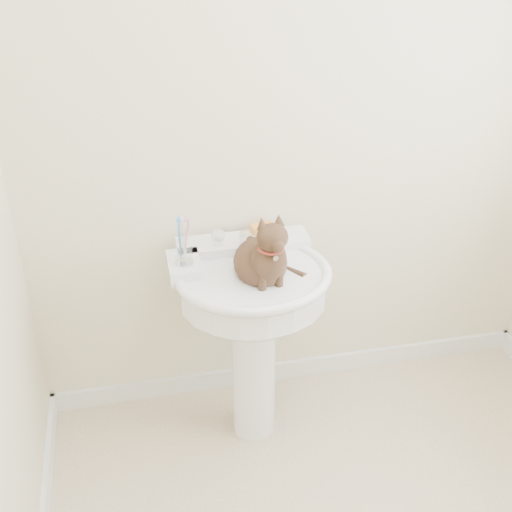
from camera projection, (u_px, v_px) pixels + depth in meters
wall_back at (302, 119)px, 2.41m from camera, size 2.20×0.00×2.50m
baseboard_back at (294, 369)px, 3.01m from camera, size 2.20×0.02×0.09m
pedestal_sink at (252, 303)px, 2.42m from camera, size 0.60×0.58×0.82m
faucet at (245, 235)px, 2.44m from camera, size 0.28×0.12×0.14m
soap_bar at (262, 228)px, 2.54m from camera, size 0.10×0.07×0.03m
toothbrush_cup at (184, 252)px, 2.31m from camera, size 0.07×0.07×0.18m
cat at (263, 259)px, 2.28m from camera, size 0.21×0.27×0.39m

